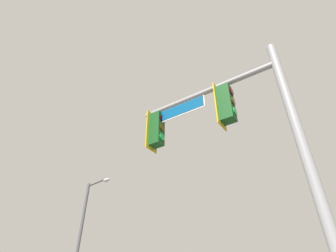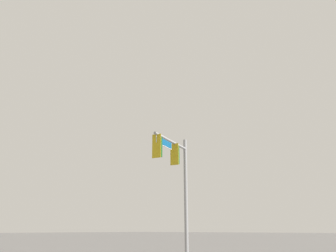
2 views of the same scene
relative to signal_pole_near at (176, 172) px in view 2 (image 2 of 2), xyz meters
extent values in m
cylinder|color=gray|center=(-1.32, -0.33, -1.43)|extent=(0.22, 0.22, 7.41)
cylinder|color=gray|center=(0.66, 0.17, 1.68)|extent=(3.99, 1.15, 0.15)
cube|color=gold|center=(0.25, 0.06, 1.01)|extent=(0.16, 0.51, 1.30)
cube|color=#144719|center=(0.06, 0.02, 1.01)|extent=(0.43, 0.40, 1.10)
cylinder|color=#144719|center=(0.06, 0.02, 1.62)|extent=(0.04, 0.04, 0.12)
cylinder|color=#340503|center=(-0.13, -0.03, 1.34)|extent=(0.08, 0.22, 0.22)
cylinder|color=#392D05|center=(-0.13, -0.03, 1.01)|extent=(0.08, 0.22, 0.22)
cylinder|color=green|center=(-0.13, -0.03, 0.68)|extent=(0.08, 0.22, 0.22)
cube|color=gold|center=(2.42, 0.61, 1.01)|extent=(0.16, 0.51, 1.30)
cube|color=#144719|center=(2.24, 0.57, 1.01)|extent=(0.43, 0.40, 1.10)
cylinder|color=#144719|center=(2.24, 0.57, 1.62)|extent=(0.04, 0.04, 0.12)
cylinder|color=#340503|center=(2.05, 0.52, 1.34)|extent=(0.08, 0.22, 0.22)
cylinder|color=#392D05|center=(2.05, 0.52, 1.01)|extent=(0.08, 0.22, 0.22)
cylinder|color=green|center=(2.05, 0.52, 0.68)|extent=(0.08, 0.22, 0.22)
cube|color=#0A4C7F|center=(1.56, 0.39, 1.40)|extent=(1.78, 0.49, 0.35)
cube|color=white|center=(1.56, 0.39, 1.40)|extent=(1.83, 0.48, 0.41)
camera|label=1|loc=(-2.93, 4.77, -3.26)|focal=28.00mm
camera|label=2|loc=(14.95, 12.08, -3.26)|focal=35.00mm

